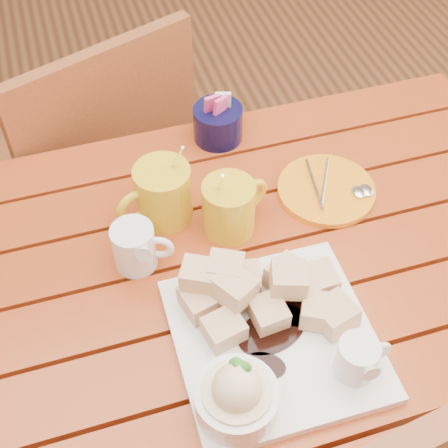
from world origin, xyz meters
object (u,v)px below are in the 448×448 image
object	(u,v)px
coffee_mug_left	(162,193)
chair_far	(98,168)
coffee_mug_right	(230,206)
table	(233,319)
orange_saucer	(327,190)
dessert_plate	(266,340)

from	to	relation	value
coffee_mug_left	chair_far	bearing A→B (deg)	84.27
coffee_mug_left	coffee_mug_right	distance (m)	0.12
table	coffee_mug_right	xyz separation A→B (m)	(0.03, 0.11, 0.16)
table	orange_saucer	size ratio (longest dim) A/B	6.86
coffee_mug_right	coffee_mug_left	bearing A→B (deg)	129.14
table	dessert_plate	xyz separation A→B (m)	(0.01, -0.13, 0.14)
dessert_plate	chair_far	xyz separation A→B (m)	(-0.16, 0.72, -0.29)
table	dessert_plate	world-z (taller)	dessert_plate
table	orange_saucer	xyz separation A→B (m)	(0.22, 0.14, 0.11)
dessert_plate	coffee_mug_right	xyz separation A→B (m)	(0.02, 0.24, 0.02)
dessert_plate	orange_saucer	world-z (taller)	dessert_plate
coffee_mug_right	chair_far	xyz separation A→B (m)	(-0.18, 0.48, -0.30)
coffee_mug_right	chair_far	bearing A→B (deg)	90.14
orange_saucer	coffee_mug_left	bearing A→B (deg)	173.62
dessert_plate	orange_saucer	size ratio (longest dim) A/B	1.66
coffee_mug_right	chair_far	distance (m)	0.60
table	orange_saucer	distance (m)	0.29
orange_saucer	dessert_plate	bearing A→B (deg)	-128.50
table	dessert_plate	size ratio (longest dim) A/B	4.14
dessert_plate	chair_far	size ratio (longest dim) A/B	0.33
dessert_plate	coffee_mug_right	size ratio (longest dim) A/B	1.97
coffee_mug_left	coffee_mug_right	world-z (taller)	coffee_mug_left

